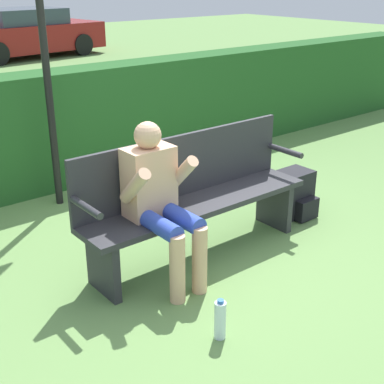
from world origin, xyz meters
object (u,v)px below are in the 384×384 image
Objects in this scene: person_seated at (159,197)px; backpack at (295,194)px; water_bottle at (220,320)px; signpost at (46,63)px; parked_car at (24,34)px; park_bench at (193,195)px.

person_seated is 2.71× the size of backpack.
person_seated reaches higher than water_bottle.
backpack is 2.58m from signpost.
water_bottle is (-0.14, -0.83, -0.52)m from person_seated.
parked_car is (3.84, 11.69, -0.04)m from person_seated.
parked_car is (3.98, 12.51, 0.48)m from water_bottle.
backpack is at bearing -1.21° from park_bench.
parked_car is at bearing 68.98° from signpost.
person_seated reaches higher than park_bench.
signpost is at bearing -118.52° from parked_car.
backpack is 0.18× the size of signpost.
person_seated is 1.91m from signpost.
signpost reaches higher than backpack.
park_bench reaches higher than water_bottle.
backpack is 0.10× the size of parked_car.
backpack is at bearing -45.56° from signpost.
backpack is 1.57× the size of water_bottle.
signpost reaches higher than park_bench.
signpost is (-1.61, 1.64, 1.18)m from backpack.
signpost reaches higher than water_bottle.
backpack is at bearing 4.35° from person_seated.
park_bench is 1.19m from water_bottle.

